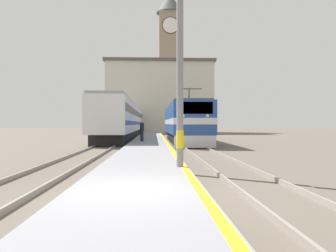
{
  "coord_description": "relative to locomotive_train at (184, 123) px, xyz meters",
  "views": [
    {
      "loc": [
        0.37,
        -7.06,
        1.66
      ],
      "look_at": [
        1.6,
        21.13,
        1.49
      ],
      "focal_mm": 35.0,
      "sensor_mm": 36.0,
      "label": 1
    }
  ],
  "objects": [
    {
      "name": "ground_plane",
      "position": [
        -3.1,
        7.77,
        -1.77
      ],
      "size": [
        200.0,
        200.0,
        0.0
      ],
      "primitive_type": "plane",
      "color": "#60564C"
    },
    {
      "name": "platform",
      "position": [
        -3.1,
        2.77,
        -1.64
      ],
      "size": [
        2.99,
        140.0,
        0.26
      ],
      "color": "gray",
      "rests_on": "ground"
    },
    {
      "name": "rail_track_near",
      "position": [
        0.0,
        2.77,
        -1.74
      ],
      "size": [
        2.84,
        140.0,
        0.16
      ],
      "color": "#60564C",
      "rests_on": "ground"
    },
    {
      "name": "rail_track_far",
      "position": [
        -6.18,
        2.77,
        -1.74
      ],
      "size": [
        2.84,
        140.0,
        0.16
      ],
      "color": "#60564C",
      "rests_on": "ground"
    },
    {
      "name": "locomotive_train",
      "position": [
        0.0,
        0.0,
        0.0
      ],
      "size": [
        2.92,
        16.03,
        4.43
      ],
      "color": "black",
      "rests_on": "ground"
    },
    {
      "name": "passenger_train",
      "position": [
        -6.18,
        13.9,
        0.36
      ],
      "size": [
        2.92,
        41.13,
        3.96
      ],
      "color": "black",
      "rests_on": "ground"
    },
    {
      "name": "catenary_mast",
      "position": [
        -1.8,
        -18.58,
        2.97
      ],
      "size": [
        2.17,
        0.25,
        8.96
      ],
      "color": "gray",
      "rests_on": "platform"
    },
    {
      "name": "person_on_platform",
      "position": [
        -3.69,
        -2.68,
        -0.62
      ],
      "size": [
        0.34,
        0.34,
        1.71
      ],
      "color": "#23232D",
      "rests_on": "platform"
    },
    {
      "name": "clock_tower",
      "position": [
        0.67,
        39.65,
        13.73
      ],
      "size": [
        5.73,
        5.73,
        29.12
      ],
      "color": "gray",
      "rests_on": "ground"
    },
    {
      "name": "station_building",
      "position": [
        -1.69,
        28.67,
        4.64
      ],
      "size": [
        19.04,
        6.62,
        12.77
      ],
      "color": "beige",
      "rests_on": "ground"
    }
  ]
}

